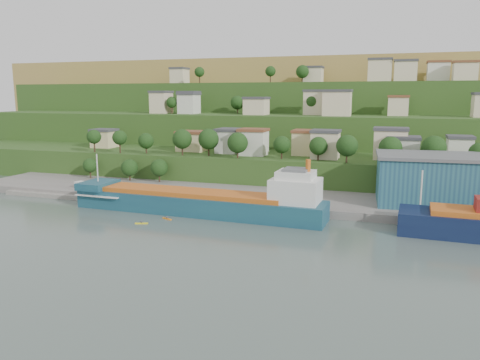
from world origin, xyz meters
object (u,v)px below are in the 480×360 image
at_px(warehouse, 439,180).
at_px(caravan, 84,187).
at_px(cargo_ship_near, 205,203).
at_px(kayak_orange, 167,218).

xyz_separation_m(warehouse, caravan, (-98.94, -10.76, -5.85)).
relative_size(cargo_ship_near, warehouse, 2.04).
bearing_deg(caravan, warehouse, 21.58).
bearing_deg(kayak_orange, warehouse, 48.32).
relative_size(cargo_ship_near, caravan, 11.09).
height_order(cargo_ship_near, kayak_orange, cargo_ship_near).
bearing_deg(cargo_ship_near, caravan, 169.20).
xyz_separation_m(cargo_ship_near, warehouse, (55.89, 20.46, 5.75)).
distance_m(warehouse, caravan, 99.70).
height_order(cargo_ship_near, caravan, cargo_ship_near).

